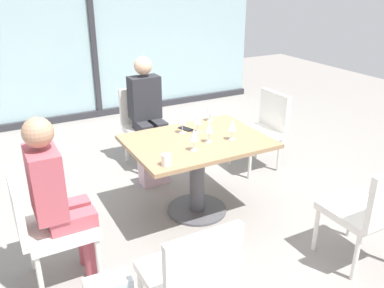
{
  "coord_description": "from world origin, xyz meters",
  "views": [
    {
      "loc": [
        -1.63,
        -2.92,
        2.1
      ],
      "look_at": [
        0.0,
        0.1,
        0.65
      ],
      "focal_mm": 38.22,
      "sensor_mm": 36.0,
      "label": 1
    }
  ],
  "objects_px": {
    "dining_table_main": "(197,159)",
    "wine_glass_5": "(182,119)",
    "person_side_end": "(57,194)",
    "cell_phone_on_table": "(186,129)",
    "chair_front_left": "(190,274)",
    "wine_glass_0": "(194,135)",
    "wine_glass_2": "(232,126)",
    "handbag_0": "(154,171)",
    "chair_front_right": "(370,208)",
    "coffee_cup": "(166,160)",
    "wine_glass_4": "(210,108)",
    "chair_far_right": "(263,126)",
    "chair_side_end": "(44,223)",
    "wine_glass_1": "(197,119)",
    "chair_near_window": "(144,122)",
    "wine_glass_3": "(209,128)",
    "person_near_window": "(147,107)"
  },
  "relations": [
    {
      "from": "handbag_0",
      "to": "dining_table_main",
      "type": "bearing_deg",
      "value": -80.45
    },
    {
      "from": "chair_far_right",
      "to": "wine_glass_0",
      "type": "xyz_separation_m",
      "value": [
        -1.26,
        -0.7,
        0.37
      ]
    },
    {
      "from": "wine_glass_0",
      "to": "wine_glass_3",
      "type": "bearing_deg",
      "value": 25.6
    },
    {
      "from": "chair_far_right",
      "to": "person_near_window",
      "type": "distance_m",
      "value": 1.32
    },
    {
      "from": "wine_glass_4",
      "to": "chair_side_end",
      "type": "bearing_deg",
      "value": -157.75
    },
    {
      "from": "wine_glass_2",
      "to": "wine_glass_4",
      "type": "height_order",
      "value": "same"
    },
    {
      "from": "chair_side_end",
      "to": "wine_glass_3",
      "type": "relative_size",
      "value": 4.7
    },
    {
      "from": "person_side_end",
      "to": "wine_glass_2",
      "type": "height_order",
      "value": "person_side_end"
    },
    {
      "from": "chair_front_left",
      "to": "wine_glass_5",
      "type": "distance_m",
      "value": 1.68
    },
    {
      "from": "chair_side_end",
      "to": "person_side_end",
      "type": "xyz_separation_m",
      "value": [
        0.11,
        0.0,
        0.2
      ]
    },
    {
      "from": "chair_side_end",
      "to": "wine_glass_3",
      "type": "bearing_deg",
      "value": 9.36
    },
    {
      "from": "handbag_0",
      "to": "chair_front_right",
      "type": "bearing_deg",
      "value": -67.19
    },
    {
      "from": "dining_table_main",
      "to": "wine_glass_0",
      "type": "height_order",
      "value": "wine_glass_0"
    },
    {
      "from": "wine_glass_2",
      "to": "wine_glass_5",
      "type": "distance_m",
      "value": 0.47
    },
    {
      "from": "coffee_cup",
      "to": "cell_phone_on_table",
      "type": "bearing_deg",
      "value": 51.8
    },
    {
      "from": "wine_glass_0",
      "to": "wine_glass_2",
      "type": "height_order",
      "value": "same"
    },
    {
      "from": "wine_glass_4",
      "to": "handbag_0",
      "type": "relative_size",
      "value": 0.62
    },
    {
      "from": "chair_front_right",
      "to": "chair_side_end",
      "type": "bearing_deg",
      "value": 156.39
    },
    {
      "from": "wine_glass_1",
      "to": "cell_phone_on_table",
      "type": "relative_size",
      "value": 1.28
    },
    {
      "from": "wine_glass_1",
      "to": "wine_glass_2",
      "type": "xyz_separation_m",
      "value": [
        0.18,
        -0.3,
        0.0
      ]
    },
    {
      "from": "cell_phone_on_table",
      "to": "chair_side_end",
      "type": "bearing_deg",
      "value": -175.72
    },
    {
      "from": "dining_table_main",
      "to": "wine_glass_5",
      "type": "bearing_deg",
      "value": 101.13
    },
    {
      "from": "wine_glass_2",
      "to": "coffee_cup",
      "type": "relative_size",
      "value": 2.06
    },
    {
      "from": "chair_side_end",
      "to": "wine_glass_1",
      "type": "relative_size",
      "value": 4.7
    },
    {
      "from": "wine_glass_4",
      "to": "wine_glass_0",
      "type": "bearing_deg",
      "value": -130.86
    },
    {
      "from": "chair_near_window",
      "to": "handbag_0",
      "type": "distance_m",
      "value": 0.69
    },
    {
      "from": "wine_glass_3",
      "to": "wine_glass_4",
      "type": "bearing_deg",
      "value": 58.3
    },
    {
      "from": "wine_glass_1",
      "to": "person_near_window",
      "type": "bearing_deg",
      "value": 94.88
    },
    {
      "from": "person_side_end",
      "to": "cell_phone_on_table",
      "type": "bearing_deg",
      "value": 25.11
    },
    {
      "from": "dining_table_main",
      "to": "wine_glass_4",
      "type": "bearing_deg",
      "value": 47.0
    },
    {
      "from": "chair_far_right",
      "to": "person_near_window",
      "type": "xyz_separation_m",
      "value": [
        -1.12,
        0.66,
        0.2
      ]
    },
    {
      "from": "chair_far_right",
      "to": "wine_glass_2",
      "type": "relative_size",
      "value": 4.7
    },
    {
      "from": "person_side_end",
      "to": "wine_glass_3",
      "type": "relative_size",
      "value": 6.81
    },
    {
      "from": "dining_table_main",
      "to": "handbag_0",
      "type": "bearing_deg",
      "value": 100.89
    },
    {
      "from": "chair_far_right",
      "to": "chair_front_left",
      "type": "height_order",
      "value": "same"
    },
    {
      "from": "wine_glass_1",
      "to": "chair_front_left",
      "type": "bearing_deg",
      "value": -120.34
    },
    {
      "from": "chair_near_window",
      "to": "coffee_cup",
      "type": "height_order",
      "value": "chair_near_window"
    },
    {
      "from": "chair_front_right",
      "to": "wine_glass_2",
      "type": "height_order",
      "value": "wine_glass_2"
    },
    {
      "from": "wine_glass_2",
      "to": "wine_glass_3",
      "type": "xyz_separation_m",
      "value": [
        -0.21,
        0.05,
        0.0
      ]
    },
    {
      "from": "chair_front_right",
      "to": "wine_glass_5",
      "type": "relative_size",
      "value": 4.7
    },
    {
      "from": "coffee_cup",
      "to": "wine_glass_5",
      "type": "bearing_deg",
      "value": 52.76
    },
    {
      "from": "dining_table_main",
      "to": "chair_far_right",
      "type": "height_order",
      "value": "chair_far_right"
    },
    {
      "from": "chair_front_left",
      "to": "handbag_0",
      "type": "bearing_deg",
      "value": 72.68
    },
    {
      "from": "chair_side_end",
      "to": "coffee_cup",
      "type": "distance_m",
      "value": 0.97
    },
    {
      "from": "wine_glass_5",
      "to": "handbag_0",
      "type": "relative_size",
      "value": 0.62
    },
    {
      "from": "chair_side_end",
      "to": "cell_phone_on_table",
      "type": "relative_size",
      "value": 6.04
    },
    {
      "from": "chair_front_right",
      "to": "wine_glass_0",
      "type": "distance_m",
      "value": 1.45
    },
    {
      "from": "chair_front_left",
      "to": "coffee_cup",
      "type": "distance_m",
      "value": 1.01
    },
    {
      "from": "person_side_end",
      "to": "wine_glass_1",
      "type": "xyz_separation_m",
      "value": [
        1.37,
        0.49,
        0.16
      ]
    },
    {
      "from": "wine_glass_0",
      "to": "cell_phone_on_table",
      "type": "height_order",
      "value": "wine_glass_0"
    }
  ]
}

